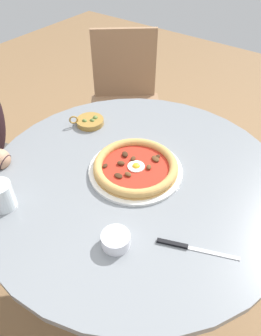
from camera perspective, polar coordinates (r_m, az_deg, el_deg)
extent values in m
cube|color=olive|center=(1.60, 0.66, -20.93)|extent=(6.00, 6.00, 0.02)
cylinder|color=gray|center=(1.01, 0.98, -2.07)|extent=(0.96, 0.96, 0.03)
cylinder|color=slate|center=(1.28, 0.79, -13.46)|extent=(0.12, 0.12, 0.69)
cylinder|color=slate|center=(1.58, 0.66, -20.61)|extent=(0.53, 0.53, 0.02)
cylinder|color=white|center=(1.01, 0.91, -0.39)|extent=(0.30, 0.30, 0.01)
cylinder|color=tan|center=(1.01, 0.91, -0.05)|extent=(0.27, 0.27, 0.01)
torus|color=tan|center=(1.00, 0.92, 0.40)|extent=(0.27, 0.27, 0.03)
cylinder|color=red|center=(1.00, 0.92, 0.16)|extent=(0.25, 0.25, 0.00)
cylinder|color=white|center=(1.00, 1.02, 0.29)|extent=(0.05, 0.05, 0.00)
ellipsoid|color=yellow|center=(1.00, 1.02, 0.37)|extent=(0.02, 0.02, 0.02)
ellipsoid|color=#3D2314|center=(1.00, -4.57, 0.43)|extent=(0.02, 0.02, 0.01)
ellipsoid|color=#3D2314|center=(1.04, -1.00, 2.50)|extent=(0.03, 0.03, 0.01)
ellipsoid|color=brown|center=(0.99, 3.33, 0.18)|extent=(0.02, 0.03, 0.01)
ellipsoid|color=#3D2314|center=(0.97, -2.18, -1.37)|extent=(0.03, 0.02, 0.01)
ellipsoid|color=#3D2314|center=(1.03, 4.90, 2.04)|extent=(0.02, 0.02, 0.01)
ellipsoid|color=#4C2D19|center=(1.02, 0.48, 1.70)|extent=(0.02, 0.03, 0.01)
ellipsoid|color=brown|center=(1.03, 4.52, 1.70)|extent=(0.04, 0.04, 0.01)
ellipsoid|color=brown|center=(0.97, -0.45, -1.12)|extent=(0.03, 0.02, 0.01)
ellipsoid|color=#4C2D19|center=(1.00, -1.79, 0.83)|extent=(0.03, 0.03, 0.01)
ellipsoid|color=#2D6B28|center=(1.05, -0.72, 2.61)|extent=(0.01, 0.01, 0.00)
ellipsoid|color=#2D6B28|center=(1.01, 1.12, 0.76)|extent=(0.01, 0.01, 0.00)
ellipsoid|color=#2D6B28|center=(0.99, 1.20, 0.02)|extent=(0.01, 0.01, 0.00)
cylinder|color=silver|center=(0.95, -22.16, -4.65)|extent=(0.07, 0.07, 0.08)
cylinder|color=silver|center=(0.97, -21.71, -5.86)|extent=(0.06, 0.06, 0.02)
cube|color=silver|center=(0.85, 14.68, -14.56)|extent=(0.12, 0.06, 0.00)
cube|color=black|center=(0.84, 7.52, -13.28)|extent=(0.08, 0.04, 0.01)
cylinder|color=white|center=(0.82, -2.66, -12.75)|extent=(0.07, 0.07, 0.04)
cylinder|color=olive|center=(0.82, -2.68, -12.39)|extent=(0.06, 0.06, 0.01)
cylinder|color=olive|center=(1.23, -7.26, 8.25)|extent=(0.10, 0.10, 0.02)
torus|color=olive|center=(1.21, -10.17, 8.48)|extent=(0.03, 0.03, 0.03)
ellipsoid|color=#516B2D|center=(1.21, -6.88, 8.40)|extent=(0.02, 0.02, 0.02)
ellipsoid|color=#516B2D|center=(1.21, -8.24, 8.31)|extent=(0.02, 0.02, 0.02)
ellipsoid|color=#516B2D|center=(1.23, -6.28, 8.98)|extent=(0.02, 0.02, 0.02)
ellipsoid|color=#516B2D|center=(1.23, -6.37, 8.85)|extent=(0.02, 0.02, 0.02)
sphere|color=tan|center=(1.11, -22.43, 1.43)|extent=(0.07, 0.07, 0.07)
cylinder|color=#4C4742|center=(1.71, -15.97, -3.93)|extent=(0.02, 0.02, 0.46)
cube|color=#957050|center=(1.79, -0.81, 9.79)|extent=(0.55, 0.55, 0.02)
cube|color=#957050|center=(1.86, -1.13, 18.16)|extent=(0.29, 0.24, 0.39)
cylinder|color=#8E6B4C|center=(1.79, -6.13, 0.23)|extent=(0.02, 0.02, 0.45)
cylinder|color=#8E6B4C|center=(1.80, 5.10, 0.63)|extent=(0.02, 0.02, 0.45)
cylinder|color=#8E6B4C|center=(2.07, -5.87, 6.80)|extent=(0.02, 0.02, 0.45)
cylinder|color=#8E6B4C|center=(2.08, 3.94, 7.13)|extent=(0.02, 0.02, 0.45)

